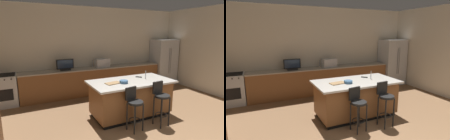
% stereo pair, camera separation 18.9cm
% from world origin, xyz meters
% --- Properties ---
extents(wall_back, '(7.29, 0.12, 2.99)m').
position_xyz_m(wall_back, '(0.00, 4.95, 1.49)').
color(wall_back, beige).
rests_on(wall_back, ground_plane).
extents(wall_right, '(0.12, 5.35, 2.99)m').
position_xyz_m(wall_right, '(3.45, 2.48, 1.49)').
color(wall_right, beige).
rests_on(wall_right, ground_plane).
extents(counter_back, '(4.97, 0.62, 0.91)m').
position_xyz_m(counter_back, '(-0.11, 4.57, 0.46)').
color(counter_back, brown).
rests_on(counter_back, ground_plane).
extents(kitchen_island, '(2.11, 1.09, 0.91)m').
position_xyz_m(kitchen_island, '(0.02, 2.47, 0.47)').
color(kitchen_island, black).
rests_on(kitchen_island, ground_plane).
extents(refrigerator, '(0.95, 0.76, 1.83)m').
position_xyz_m(refrigerator, '(2.86, 4.52, 0.91)').
color(refrigerator, '#B7BABF').
rests_on(refrigerator, ground_plane).
extents(range_oven, '(0.74, 0.63, 0.93)m').
position_xyz_m(range_oven, '(-2.97, 4.57, 0.46)').
color(range_oven, '#B7BABF').
rests_on(range_oven, ground_plane).
extents(microwave, '(0.48, 0.36, 0.29)m').
position_xyz_m(microwave, '(0.11, 4.57, 1.06)').
color(microwave, '#B7BABF').
rests_on(microwave, counter_back).
extents(tv_monitor, '(0.55, 0.16, 0.36)m').
position_xyz_m(tv_monitor, '(-1.19, 4.52, 1.08)').
color(tv_monitor, black).
rests_on(tv_monitor, counter_back).
extents(sink_faucet_back, '(0.02, 0.02, 0.24)m').
position_xyz_m(sink_faucet_back, '(-0.20, 4.67, 1.03)').
color(sink_faucet_back, '#B2B2B7').
rests_on(sink_faucet_back, counter_back).
extents(sink_faucet_island, '(0.02, 0.02, 0.22)m').
position_xyz_m(sink_faucet_island, '(0.46, 2.47, 1.02)').
color(sink_faucet_island, '#B2B2B7').
rests_on(sink_faucet_island, kitchen_island).
extents(bar_stool_left, '(0.34, 0.36, 0.95)m').
position_xyz_m(bar_stool_left, '(-0.31, 1.79, 0.57)').
color(bar_stool_left, black).
rests_on(bar_stool_left, ground_plane).
extents(bar_stool_right, '(0.34, 0.35, 1.01)m').
position_xyz_m(bar_stool_right, '(0.36, 1.72, 0.61)').
color(bar_stool_right, black).
rests_on(bar_stool_right, ground_plane).
extents(fruit_bowl, '(0.21, 0.21, 0.07)m').
position_xyz_m(fruit_bowl, '(-0.25, 2.36, 0.95)').
color(fruit_bowl, '#3F668C').
rests_on(fruit_bowl, kitchen_island).
extents(tv_remote, '(0.15, 0.15, 0.02)m').
position_xyz_m(tv_remote, '(0.40, 2.69, 0.92)').
color(tv_remote, black).
rests_on(tv_remote, kitchen_island).
extents(cutting_board, '(0.39, 0.26, 0.02)m').
position_xyz_m(cutting_board, '(-0.50, 2.44, 0.92)').
color(cutting_board, '#A87F51').
rests_on(cutting_board, kitchen_island).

